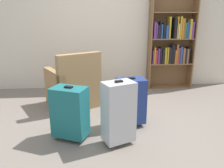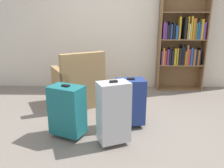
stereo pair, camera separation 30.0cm
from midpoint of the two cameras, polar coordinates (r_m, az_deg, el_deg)
ground_plane at (r=3.05m, az=-1.71°, el=-10.86°), size 9.39×9.39×0.00m
back_wall at (r=4.59m, az=-3.28°, el=15.25°), size 5.37×0.10×2.60m
bookshelf at (r=4.65m, az=13.17°, el=10.73°), size 0.89×0.27×1.98m
armchair at (r=3.73m, az=-12.05°, el=-0.77°), size 0.95×0.95×0.90m
mug at (r=3.83m, az=-4.82°, el=-4.23°), size 0.12×0.08×0.10m
suitcase_teal at (r=2.71m, az=-13.84°, el=-7.01°), size 0.47×0.39×0.66m
suitcase_navy_blue at (r=2.97m, az=1.95°, el=-4.35°), size 0.40×0.30×0.67m
suitcase_silver at (r=2.51m, az=-1.76°, el=-7.23°), size 0.40×0.34×0.76m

